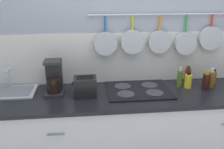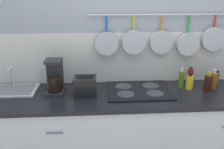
# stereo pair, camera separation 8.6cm
# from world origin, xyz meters

# --- Properties ---
(wall_back) EXTENTS (7.20, 0.15, 2.60)m
(wall_back) POSITION_xyz_m (0.00, 0.36, 1.28)
(wall_back) COLOR #999EA8
(wall_back) RESTS_ON ground_plane
(cabinet_base) EXTENTS (2.95, 0.62, 0.87)m
(cabinet_base) POSITION_xyz_m (0.00, -0.00, 0.44)
(cabinet_base) COLOR silver
(cabinet_base) RESTS_ON ground_plane
(countertop) EXTENTS (2.99, 0.64, 0.03)m
(countertop) POSITION_xyz_m (0.00, 0.00, 0.89)
(countertop) COLOR black
(countertop) RESTS_ON cabinet_base
(sink_basin) EXTENTS (0.50, 0.32, 0.21)m
(sink_basin) POSITION_xyz_m (-1.21, 0.15, 0.93)
(sink_basin) COLOR #B7BABF
(sink_basin) RESTS_ON countertop
(coffee_maker) EXTENTS (0.16, 0.21, 0.31)m
(coffee_maker) POSITION_xyz_m (-0.77, 0.11, 1.04)
(coffee_maker) COLOR #262628
(coffee_maker) RESTS_ON countertop
(toaster) EXTENTS (0.22, 0.17, 0.18)m
(toaster) POSITION_xyz_m (-0.49, 0.01, 1.00)
(toaster) COLOR black
(toaster) RESTS_ON countertop
(cooktop) EXTENTS (0.60, 0.48, 0.01)m
(cooktop) POSITION_xyz_m (0.01, 0.07, 0.92)
(cooktop) COLOR black
(cooktop) RESTS_ON countertop
(bottle_cooking_wine) EXTENTS (0.05, 0.05, 0.20)m
(bottle_cooking_wine) POSITION_xyz_m (0.43, 0.12, 1.00)
(bottle_cooking_wine) COLOR #4C721E
(bottle_cooking_wine) RESTS_ON countertop
(bottle_olive_oil) EXTENTS (0.07, 0.07, 0.16)m
(bottle_olive_oil) POSITION_xyz_m (0.50, 0.09, 0.98)
(bottle_olive_oil) COLOR yellow
(bottle_olive_oil) RESTS_ON countertop
(bottle_vinegar) EXTENTS (0.06, 0.06, 0.16)m
(bottle_vinegar) POSITION_xyz_m (0.58, 0.27, 0.98)
(bottle_vinegar) COLOR red
(bottle_vinegar) RESTS_ON countertop
(bottle_hot_sauce) EXTENTS (0.07, 0.07, 0.19)m
(bottle_hot_sauce) POSITION_xyz_m (0.65, 0.02, 0.99)
(bottle_hot_sauce) COLOR #33140F
(bottle_hot_sauce) RESTS_ON countertop
(bottle_dish_soap) EXTENTS (0.07, 0.07, 0.19)m
(bottle_dish_soap) POSITION_xyz_m (0.74, 0.09, 0.99)
(bottle_dish_soap) COLOR #8C5919
(bottle_dish_soap) RESTS_ON countertop
(bottle_sesame_oil) EXTENTS (0.06, 0.06, 0.15)m
(bottle_sesame_oil) POSITION_xyz_m (0.81, 0.18, 0.97)
(bottle_sesame_oil) COLOR #8C5919
(bottle_sesame_oil) RESTS_ON countertop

